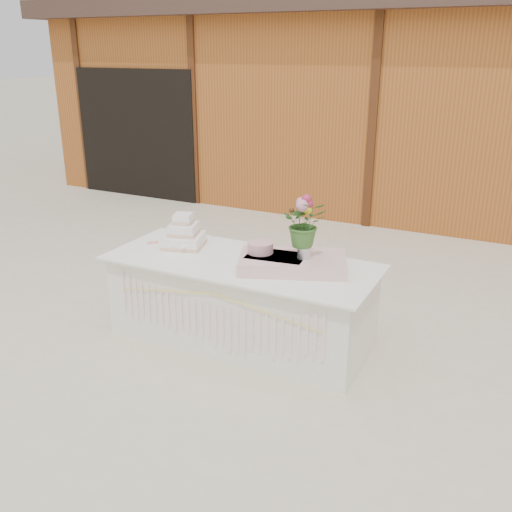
% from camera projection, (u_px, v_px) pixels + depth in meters
% --- Properties ---
extents(ground, '(80.00, 80.00, 0.00)m').
position_uv_depth(ground, '(241.00, 339.00, 5.25)').
color(ground, beige).
rests_on(ground, ground).
extents(barn, '(12.60, 4.60, 3.30)m').
position_uv_depth(barn, '(405.00, 101.00, 9.71)').
color(barn, '#9E5521').
rests_on(barn, ground).
extents(cake_table, '(2.40, 1.00, 0.77)m').
position_uv_depth(cake_table, '(241.00, 301.00, 5.11)').
color(cake_table, white).
rests_on(cake_table, ground).
extents(wedding_cake, '(0.44, 0.44, 0.32)m').
position_uv_depth(wedding_cake, '(184.00, 235.00, 5.32)').
color(wedding_cake, white).
rests_on(wedding_cake, cake_table).
extents(pink_cake_stand, '(0.28, 0.28, 0.20)m').
position_uv_depth(pink_cake_stand, '(260.00, 252.00, 4.86)').
color(pink_cake_stand, white).
rests_on(pink_cake_stand, cake_table).
extents(satin_runner, '(1.01, 0.80, 0.11)m').
position_uv_depth(satin_runner, '(293.00, 262.00, 4.79)').
color(satin_runner, beige).
rests_on(satin_runner, cake_table).
extents(flower_vase, '(0.11, 0.11, 0.15)m').
position_uv_depth(flower_vase, '(304.00, 249.00, 4.71)').
color(flower_vase, silver).
rests_on(flower_vase, satin_runner).
extents(bouquet, '(0.45, 0.43, 0.39)m').
position_uv_depth(bouquet, '(305.00, 217.00, 4.61)').
color(bouquet, '#376227').
rests_on(bouquet, flower_vase).
extents(loose_flowers, '(0.16, 0.33, 0.02)m').
position_uv_depth(loose_flowers, '(158.00, 239.00, 5.53)').
color(loose_flowers, pink).
rests_on(loose_flowers, cake_table).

